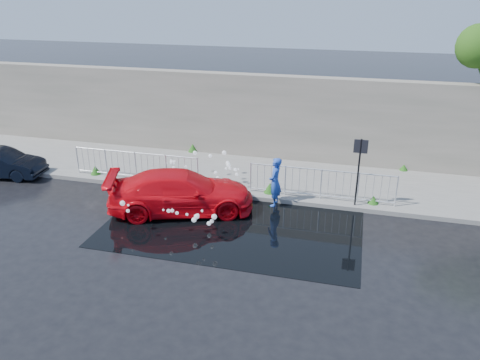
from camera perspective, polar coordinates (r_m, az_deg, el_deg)
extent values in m
plane|color=black|center=(14.28, -3.82, -7.01)|extent=(90.00, 90.00, 0.00)
cube|color=slate|center=(18.58, 0.97, 0.63)|extent=(30.00, 4.00, 0.15)
cube|color=slate|center=(16.80, -0.64, -1.85)|extent=(30.00, 0.25, 0.16)
cube|color=#696659|center=(20.03, 2.51, 7.78)|extent=(30.00, 0.60, 3.50)
cube|color=black|center=(14.99, -0.80, -5.40)|extent=(8.00, 5.00, 0.01)
cylinder|color=black|center=(15.94, 14.17, 0.58)|extent=(0.06, 0.06, 2.50)
cube|color=black|center=(15.60, 14.52, 3.99)|extent=(0.45, 0.04, 0.45)
sphere|color=#1E4310|center=(19.65, 27.07, 14.33)|extent=(1.61, 1.61, 1.61)
cylinder|color=silver|center=(19.47, -19.18, 2.34)|extent=(0.05, 0.05, 1.10)
cylinder|color=silver|center=(17.28, -5.15, 1.02)|extent=(0.05, 0.05, 1.10)
cylinder|color=silver|center=(18.06, -12.72, 3.27)|extent=(5.00, 0.04, 0.04)
cylinder|color=silver|center=(18.39, -12.47, 0.48)|extent=(5.00, 0.04, 0.04)
cylinder|color=silver|center=(16.75, 1.31, 0.38)|extent=(0.05, 0.05, 1.10)
cylinder|color=silver|center=(16.44, 18.52, -1.32)|extent=(0.05, 0.05, 1.10)
cylinder|color=silver|center=(16.21, 9.96, 1.22)|extent=(5.00, 0.04, 0.04)
cylinder|color=silver|center=(16.58, 9.74, -1.83)|extent=(5.00, 0.04, 0.04)
cone|color=#154211|center=(19.27, -17.22, 1.19)|extent=(0.40, 0.40, 0.35)
cone|color=#154211|center=(17.64, -6.59, 0.07)|extent=(0.36, 0.36, 0.33)
cone|color=#154211|center=(16.81, 3.66, -0.94)|extent=(0.44, 0.44, 0.37)
cone|color=#154211|center=(16.60, 15.94, -2.31)|extent=(0.38, 0.38, 0.28)
cone|color=#154211|center=(21.03, -5.77, 3.94)|extent=(0.42, 0.42, 0.36)
cone|color=#154211|center=(19.93, 19.34, 1.47)|extent=(0.34, 0.34, 0.24)
sphere|color=white|center=(17.25, -8.05, -0.08)|extent=(0.09, 0.09, 0.09)
sphere|color=white|center=(17.30, -0.20, 1.34)|extent=(0.06, 0.06, 0.06)
sphere|color=white|center=(18.22, -8.41, 2.40)|extent=(0.07, 0.07, 0.07)
sphere|color=white|center=(18.36, -5.52, 3.32)|extent=(0.17, 0.17, 0.17)
sphere|color=white|center=(17.84, -7.94, 2.30)|extent=(0.07, 0.07, 0.07)
sphere|color=white|center=(16.77, -4.31, -0.88)|extent=(0.13, 0.13, 0.13)
sphere|color=white|center=(18.06, -8.16, 2.11)|extent=(0.14, 0.14, 0.14)
sphere|color=white|center=(17.02, -3.00, 0.91)|extent=(0.13, 0.13, 0.13)
sphere|color=white|center=(17.61, -10.95, 0.60)|extent=(0.14, 0.14, 0.14)
sphere|color=white|center=(17.15, -11.20, -1.10)|extent=(0.18, 0.18, 0.18)
sphere|color=white|center=(17.49, -11.19, -0.59)|extent=(0.06, 0.06, 0.06)
sphere|color=white|center=(17.60, -1.51, 2.10)|extent=(0.16, 0.16, 0.16)
sphere|color=white|center=(16.96, -0.40, 0.68)|extent=(0.13, 0.13, 0.13)
sphere|color=white|center=(16.60, -4.78, -0.68)|extent=(0.17, 0.17, 0.17)
sphere|color=white|center=(17.60, -8.09, 1.50)|extent=(0.12, 0.12, 0.12)
sphere|color=white|center=(17.88, -6.64, 1.61)|extent=(0.12, 0.12, 0.12)
sphere|color=white|center=(17.30, -1.72, 1.39)|extent=(0.10, 0.10, 0.10)
sphere|color=white|center=(17.85, -8.19, 2.12)|extent=(0.14, 0.14, 0.14)
sphere|color=white|center=(16.47, -0.84, -1.21)|extent=(0.11, 0.11, 0.11)
sphere|color=white|center=(16.57, -3.79, -0.88)|extent=(0.15, 0.15, 0.15)
sphere|color=white|center=(17.30, -1.23, 1.43)|extent=(0.11, 0.11, 0.11)
sphere|color=white|center=(18.05, -8.28, 2.16)|extent=(0.17, 0.17, 0.17)
sphere|color=white|center=(17.40, -1.39, 1.73)|extent=(0.09, 0.09, 0.09)
sphere|color=white|center=(16.81, -2.76, 0.32)|extent=(0.11, 0.11, 0.11)
sphere|color=white|center=(17.94, -8.98, 2.03)|extent=(0.09, 0.09, 0.09)
sphere|color=white|center=(17.99, -3.66, 2.96)|extent=(0.15, 0.15, 0.15)
sphere|color=white|center=(16.69, -3.68, -0.51)|extent=(0.14, 0.14, 0.14)
sphere|color=white|center=(16.41, -1.15, -1.20)|extent=(0.18, 0.18, 0.18)
sphere|color=white|center=(16.65, -4.80, -1.66)|extent=(0.09, 0.09, 0.09)
sphere|color=white|center=(18.07, -1.94, 3.35)|extent=(0.18, 0.18, 0.18)
sphere|color=white|center=(17.29, -1.41, 1.83)|extent=(0.17, 0.17, 0.17)
sphere|color=white|center=(17.25, -0.58, 1.27)|extent=(0.13, 0.13, 0.13)
sphere|color=white|center=(14.31, -8.70, -3.75)|extent=(0.12, 0.12, 0.12)
sphere|color=white|center=(14.90, -9.32, -3.63)|extent=(0.08, 0.08, 0.08)
sphere|color=white|center=(13.97, -4.66, -3.77)|extent=(0.08, 0.08, 0.08)
sphere|color=white|center=(14.21, -3.47, -5.04)|extent=(0.12, 0.12, 0.12)
sphere|color=white|center=(13.69, -3.17, -4.49)|extent=(0.16, 0.16, 0.16)
sphere|color=white|center=(13.73, -5.31, -4.45)|extent=(0.16, 0.16, 0.16)
sphere|color=white|center=(13.53, -6.48, -4.20)|extent=(0.08, 0.08, 0.08)
sphere|color=white|center=(13.55, -7.69, -4.02)|extent=(0.10, 0.10, 0.10)
sphere|color=white|center=(14.10, -13.51, -3.68)|extent=(0.11, 0.11, 0.11)
sphere|color=white|center=(14.59, -3.81, -5.31)|extent=(0.14, 0.14, 0.14)
sphere|color=white|center=(13.51, -5.18, -4.28)|extent=(0.09, 0.09, 0.09)
sphere|color=white|center=(13.65, -8.26, -3.71)|extent=(0.11, 0.11, 0.11)
sphere|color=white|center=(14.33, -5.64, -4.86)|extent=(0.16, 0.16, 0.16)
sphere|color=white|center=(14.76, -13.47, -3.00)|extent=(0.07, 0.07, 0.07)
sphere|color=white|center=(14.51, -14.13, -2.76)|extent=(0.16, 0.16, 0.16)
sphere|color=white|center=(15.08, -10.96, -3.76)|extent=(0.06, 0.06, 0.06)
imported|color=red|center=(15.68, -7.20, -1.45)|extent=(5.16, 3.41, 1.39)
imported|color=black|center=(20.73, -27.11, 1.85)|extent=(3.48, 1.54, 1.11)
imported|color=#244BB5|center=(15.94, 4.30, -0.25)|extent=(0.44, 0.65, 1.73)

